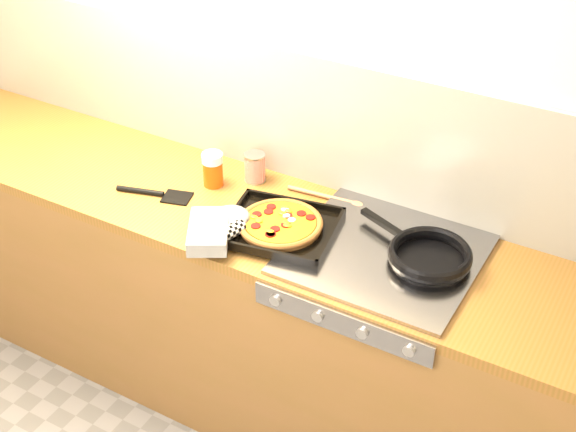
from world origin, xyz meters
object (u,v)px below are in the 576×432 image
Objects in this scene: pizza_on_tray at (261,225)px; frying_pan at (428,255)px; tomato_can at (255,167)px; juice_glass at (213,169)px.

frying_pan is at bearing 12.95° from pizza_on_tray.
tomato_can is 0.86× the size of juice_glass.
pizza_on_tray is 4.42× the size of tomato_can.
juice_glass is at bearing -139.43° from tomato_can.
frying_pan is (0.55, 0.13, -0.00)m from pizza_on_tray.
tomato_can is at bearing 125.06° from pizza_on_tray.
frying_pan is 0.87m from juice_glass.
pizza_on_tray is at bearing -167.05° from frying_pan.
juice_glass is at bearing 149.74° from pizza_on_tray.
tomato_can is at bearing 40.57° from juice_glass.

